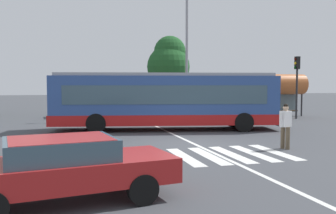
% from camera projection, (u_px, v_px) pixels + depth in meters
% --- Properties ---
extents(ground_plane, '(160.00, 160.00, 0.00)m').
position_uv_depth(ground_plane, '(192.00, 144.00, 15.02)').
color(ground_plane, '#424449').
extents(city_transit_bus, '(12.33, 4.84, 3.06)m').
position_uv_depth(city_transit_bus, '(165.00, 101.00, 19.81)').
color(city_transit_bus, black).
rests_on(city_transit_bus, ground_plane).
extents(pedestrian_crossing_street, '(0.56, 0.38, 1.72)m').
position_uv_depth(pedestrian_crossing_street, '(285.00, 124.00, 13.88)').
color(pedestrian_crossing_street, brown).
rests_on(pedestrian_crossing_street, ground_plane).
extents(foreground_sedan, '(4.73, 2.50, 1.35)m').
position_uv_depth(foreground_sedan, '(64.00, 166.00, 7.55)').
color(foreground_sedan, black).
rests_on(foreground_sedan, ground_plane).
extents(parked_car_blue, '(2.13, 4.62, 1.35)m').
position_uv_depth(parked_car_blue, '(72.00, 107.00, 27.72)').
color(parked_car_blue, black).
rests_on(parked_car_blue, ground_plane).
extents(parked_car_champagne, '(1.93, 4.53, 1.35)m').
position_uv_depth(parked_car_champagne, '(106.00, 107.00, 28.31)').
color(parked_car_champagne, black).
rests_on(parked_car_champagne, ground_plane).
extents(parked_car_red, '(2.21, 4.64, 1.35)m').
position_uv_depth(parked_car_red, '(143.00, 106.00, 28.74)').
color(parked_car_red, black).
rests_on(parked_car_red, ground_plane).
extents(traffic_light_far_corner, '(0.33, 0.32, 4.46)m').
position_uv_depth(traffic_light_far_corner, '(297.00, 77.00, 26.20)').
color(traffic_light_far_corner, '#28282B').
rests_on(traffic_light_far_corner, ground_plane).
extents(bus_stop_shelter, '(4.49, 1.54, 3.25)m').
position_uv_depth(bus_stop_shelter, '(277.00, 85.00, 27.97)').
color(bus_stop_shelter, '#28282B').
rests_on(bus_stop_shelter, ground_plane).
extents(twin_arm_street_lamp, '(5.14, 0.32, 9.86)m').
position_uv_depth(twin_arm_street_lamp, '(187.00, 36.00, 27.12)').
color(twin_arm_street_lamp, '#939399').
rests_on(twin_arm_street_lamp, ground_plane).
extents(background_tree_right, '(4.02, 4.02, 7.06)m').
position_uv_depth(background_tree_right, '(169.00, 62.00, 34.57)').
color(background_tree_right, brown).
rests_on(background_tree_right, ground_plane).
extents(crosswalk_painted_stripes, '(5.59, 3.22, 0.01)m').
position_uv_depth(crosswalk_painted_stripes, '(208.00, 156.00, 12.62)').
color(crosswalk_painted_stripes, silver).
rests_on(crosswalk_painted_stripes, ground_plane).
extents(lane_center_line, '(0.16, 24.00, 0.01)m').
position_uv_depth(lane_center_line, '(180.00, 137.00, 16.97)').
color(lane_center_line, silver).
rests_on(lane_center_line, ground_plane).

